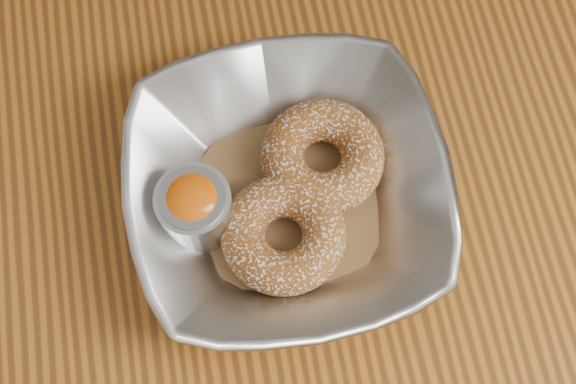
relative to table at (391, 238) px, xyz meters
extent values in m
plane|color=#565659|center=(0.00, 0.00, -0.65)|extent=(4.00, 4.00, 0.00)
cube|color=brown|center=(0.00, 0.00, 0.08)|extent=(1.20, 0.80, 0.04)
imported|color=#B2B4B9|center=(-0.09, 0.01, 0.13)|extent=(0.23, 0.23, 0.06)
cube|color=brown|center=(-0.09, 0.01, 0.11)|extent=(0.20, 0.20, 0.00)
torus|color=brown|center=(-0.06, 0.03, 0.12)|extent=(0.11, 0.11, 0.03)
torus|color=brown|center=(-0.10, -0.02, 0.12)|extent=(0.12, 0.12, 0.03)
cylinder|color=#B2B4B9|center=(-0.15, 0.01, 0.13)|extent=(0.05, 0.05, 0.05)
cylinder|color=gray|center=(-0.15, 0.01, 0.13)|extent=(0.05, 0.05, 0.04)
ellipsoid|color=#F45D07|center=(-0.15, 0.01, 0.15)|extent=(0.04, 0.04, 0.03)
camera|label=1|loc=(-0.12, -0.19, 0.66)|focal=50.00mm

